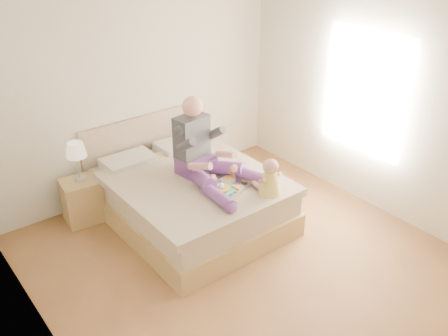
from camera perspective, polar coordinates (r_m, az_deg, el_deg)
room at (r=4.67m, az=3.50°, el=4.44°), size 4.02×4.22×2.71m
bed at (r=5.94m, az=-4.27°, el=-3.05°), size 1.70×2.18×1.00m
nightstand at (r=6.15m, az=-15.87°, el=-3.56°), size 0.47×0.43×0.53m
lamp at (r=5.87m, az=-16.55°, el=1.77°), size 0.23×0.23×0.48m
adult at (r=5.59m, az=-2.28°, el=1.59°), size 0.80×1.18×0.95m
tray at (r=5.47m, az=0.28°, el=-1.96°), size 0.58×0.51×0.14m
baby at (r=5.32m, az=5.20°, el=-1.31°), size 0.27×0.37×0.41m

